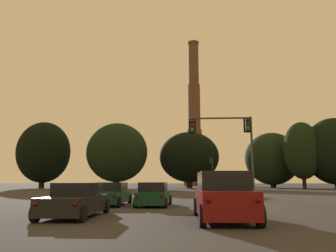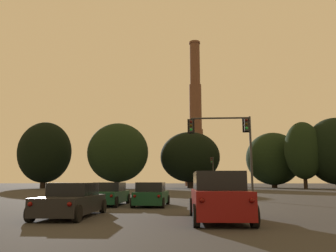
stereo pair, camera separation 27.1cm
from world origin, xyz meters
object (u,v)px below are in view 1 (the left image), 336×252
object	(u,v)px
suv_right_lane_second	(223,197)
sedan_left_lane_front	(111,195)
hatchback_center_lane_front	(154,195)
traffic_light_overhead_right	(231,136)
smokestack	(194,127)
sedan_left_lane_second	(76,201)
traffic_light_far_right	(212,168)

from	to	relation	value
suv_right_lane_second	sedan_left_lane_front	xyz separation A→B (m)	(-6.23, 7.95, -0.23)
hatchback_center_lane_front	sedan_left_lane_front	xyz separation A→B (m)	(-2.80, 0.71, 0.00)
traffic_light_overhead_right	smokestack	world-z (taller)	smokestack
sedan_left_lane_second	hatchback_center_lane_front	bearing A→B (deg)	65.91
sedan_left_lane_front	traffic_light_far_right	xyz separation A→B (m)	(9.67, 43.62, 3.44)
suv_right_lane_second	sedan_left_lane_second	xyz separation A→B (m)	(-6.13, 1.00, -0.23)
traffic_light_far_right	smokestack	distance (m)	55.72
suv_right_lane_second	hatchback_center_lane_front	bearing A→B (deg)	113.79
sedan_left_lane_front	traffic_light_far_right	world-z (taller)	traffic_light_far_right
traffic_light_far_right	sedan_left_lane_second	bearing A→B (deg)	-100.72
sedan_left_lane_second	suv_right_lane_second	bearing A→B (deg)	-9.93
traffic_light_overhead_right	traffic_light_far_right	size ratio (longest dim) A/B	1.08
sedan_left_lane_front	sedan_left_lane_second	bearing A→B (deg)	-88.85
sedan_left_lane_front	traffic_light_overhead_right	bearing A→B (deg)	34.26
sedan_left_lane_second	smokestack	distance (m)	105.87
hatchback_center_lane_front	traffic_light_overhead_right	world-z (taller)	traffic_light_overhead_right
traffic_light_far_right	sedan_left_lane_front	bearing A→B (deg)	-102.50
smokestack	hatchback_center_lane_front	bearing A→B (deg)	-92.87
hatchback_center_lane_front	sedan_left_lane_second	distance (m)	6.81
traffic_light_overhead_right	sedan_left_lane_second	bearing A→B (deg)	-123.54
sedan_left_lane_second	traffic_light_overhead_right	distance (m)	15.82
hatchback_center_lane_front	smokestack	xyz separation A→B (m)	(4.88, 97.36, 20.43)
traffic_light_overhead_right	traffic_light_far_right	world-z (taller)	traffic_light_overhead_right
hatchback_center_lane_front	sedan_left_lane_front	size ratio (longest dim) A/B	0.88
hatchback_center_lane_front	traffic_light_overhead_right	xyz separation A→B (m)	(5.68, 6.41, 4.48)
sedan_left_lane_second	smokestack	world-z (taller)	smokestack
sedan_left_lane_front	hatchback_center_lane_front	bearing A→B (deg)	-13.80
sedan_left_lane_second	traffic_light_overhead_right	bearing A→B (deg)	55.81
sedan_left_lane_second	sedan_left_lane_front	world-z (taller)	same
sedan_left_lane_front	smokestack	size ratio (longest dim) A/B	0.09
hatchback_center_lane_front	traffic_light_far_right	world-z (taller)	traffic_light_far_right
traffic_light_overhead_right	smokestack	distance (m)	92.35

